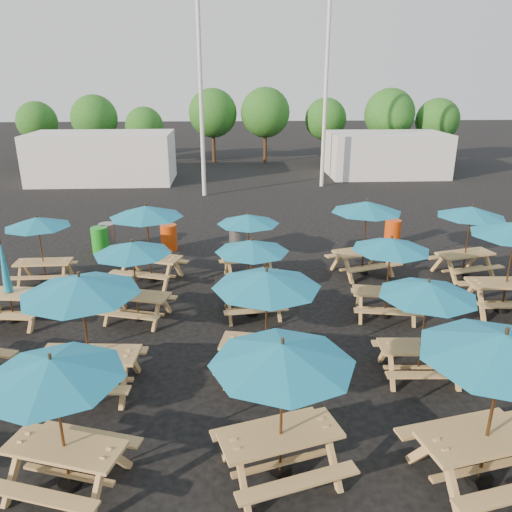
{
  "coord_description": "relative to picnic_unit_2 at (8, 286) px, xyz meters",
  "views": [
    {
      "loc": [
        -0.72,
        -11.56,
        5.81
      ],
      "look_at": [
        0.0,
        1.5,
        1.1
      ],
      "focal_mm": 35.0,
      "sensor_mm": 36.0,
      "label": 1
    }
  ],
  "objects": [
    {
      "name": "ground",
      "position": [
        6.21,
        -0.06,
        -0.96
      ],
      "size": [
        120.0,
        120.0,
        0.0
      ],
      "primitive_type": "plane",
      "color": "black",
      "rests_on": "ground"
    },
    {
      "name": "picnic_unit_2",
      "position": [
        0.0,
        0.0,
        0.0
      ],
      "size": [
        2.01,
        1.81,
        2.35
      ],
      "rotation": [
        0.0,
        0.0,
        -0.12
      ],
      "color": "#AA7A4B",
      "rests_on": "ground"
    },
    {
      "name": "picnic_unit_3",
      "position": [
        -0.03,
        2.49,
        0.81
      ],
      "size": [
        1.9,
        1.9,
        2.05
      ],
      "rotation": [
        0.0,
        0.0,
        0.02
      ],
      "color": "#AA7A4B",
      "rests_on": "ground"
    },
    {
      "name": "picnic_unit_4",
      "position": [
        3.02,
        -5.58,
        0.96
      ],
      "size": [
        2.53,
        2.53,
        2.23
      ],
      "rotation": [
        0.0,
        0.0,
        -0.3
      ],
      "color": "#AA7A4B",
      "rests_on": "ground"
    },
    {
      "name": "picnic_unit_5",
      "position": [
        2.74,
        -3.09,
        1.13
      ],
      "size": [
        2.37,
        2.37,
        2.42
      ],
      "rotation": [
        0.0,
        0.0,
        -0.08
      ],
      "color": "#AA7A4B",
      "rests_on": "ground"
    },
    {
      "name": "picnic_unit_6",
      "position": [
        3.14,
        -0.09,
        0.84
      ],
      "size": [
        2.34,
        2.34,
        2.09
      ],
      "rotation": [
        0.0,
        0.0,
        -0.27
      ],
      "color": "#AA7A4B",
      "rests_on": "ground"
    },
    {
      "name": "picnic_unit_7",
      "position": [
        3.1,
        2.45,
        1.07
      ],
      "size": [
        2.72,
        2.72,
        2.35
      ],
      "rotation": [
        0.0,
        0.0,
        -0.34
      ],
      "color": "#AA7A4B",
      "rests_on": "ground"
    },
    {
      "name": "picnic_unit_8",
      "position": [
        6.2,
        -5.53,
        1.06
      ],
      "size": [
        2.63,
        2.63,
        2.33
      ],
      "rotation": [
        0.0,
        0.0,
        0.28
      ],
      "color": "#AA7A4B",
      "rests_on": "ground"
    },
    {
      "name": "picnic_unit_9",
      "position": [
        6.18,
        -2.82,
        1.06
      ],
      "size": [
        2.53,
        2.53,
        2.34
      ],
      "rotation": [
        0.0,
        0.0,
        -0.21
      ],
      "color": "#AA7A4B",
      "rests_on": "ground"
    },
    {
      "name": "picnic_unit_10",
      "position": [
        6.04,
        0.01,
        0.8
      ],
      "size": [
        2.06,
        2.06,
        2.04
      ],
      "rotation": [
        0.0,
        0.0,
        0.12
      ],
      "color": "#AA7A4B",
      "rests_on": "ground"
    },
    {
      "name": "picnic_unit_11",
      "position": [
        6.04,
        2.51,
        0.8
      ],
      "size": [
        2.17,
        2.17,
        2.03
      ],
      "rotation": [
        0.0,
        0.0,
        0.19
      ],
      "color": "#AA7A4B",
      "rests_on": "ground"
    },
    {
      "name": "picnic_unit_12",
      "position": [
        9.21,
        -5.83,
        1.25
      ],
      "size": [
        2.76,
        2.76,
        2.56
      ],
      "rotation": [
        0.0,
        0.0,
        0.21
      ],
      "color": "#AA7A4B",
      "rests_on": "ground"
    },
    {
      "name": "picnic_unit_13",
      "position": [
        9.31,
        -2.98,
        0.87
      ],
      "size": [
        2.01,
        2.01,
        2.12
      ],
      "rotation": [
        0.0,
        0.0,
        -0.05
      ],
      "color": "#AA7A4B",
      "rests_on": "ground"
    },
    {
      "name": "picnic_unit_14",
      "position": [
        9.43,
        -0.26,
        0.88
      ],
      "size": [
        2.24,
        2.24,
        2.13
      ],
      "rotation": [
        0.0,
        0.0,
        -0.18
      ],
      "color": "#AA7A4B",
      "rests_on": "ground"
    },
    {
      "name": "picnic_unit_15",
      "position": [
        9.6,
        2.68,
        1.06
      ],
      "size": [
        2.68,
        2.68,
        2.34
      ],
      "rotation": [
        0.0,
        0.0,
        0.31
      ],
      "color": "#AA7A4B",
      "rests_on": "ground"
    },
    {
      "name": "picnic_unit_19",
      "position": [
        12.69,
        2.38,
        0.95
      ],
      "size": [
        2.44,
        2.44,
        2.21
      ],
      "rotation": [
        0.0,
        0.0,
        0.25
      ],
      "color": "#AA7A4B",
      "rests_on": "ground"
    },
    {
      "name": "waste_bin_0",
      "position": [
        1.14,
        5.6,
        -0.5
      ],
      "size": [
        0.57,
        0.57,
        0.92
      ],
      "primitive_type": "cylinder",
      "color": "gray",
      "rests_on": "ground"
    },
    {
      "name": "waste_bin_1",
      "position": [
        0.98,
        5.13,
        -0.5
      ],
      "size": [
        0.57,
        0.57,
        0.92
      ],
      "primitive_type": "cylinder",
      "color": "#1A9420",
      "rests_on": "ground"
    },
    {
      "name": "waste_bin_2",
      "position": [
        3.34,
        5.31,
        -0.5
      ],
      "size": [
        0.57,
        0.57,
        0.92
      ],
      "primitive_type": "cylinder",
      "color": "#CD3F0C",
      "rests_on": "ground"
    },
    {
      "name": "waste_bin_3",
      "position": [
        5.75,
        5.35,
        -0.5
      ],
      "size": [
        0.57,
        0.57,
        0.92
      ],
      "primitive_type": "cylinder",
      "color": "gray",
      "rests_on": "ground"
    },
    {
      "name": "waste_bin_4",
      "position": [
        11.43,
        5.48,
        -0.5
      ],
      "size": [
        0.57,
        0.57,
        0.92
      ],
      "primitive_type": "cylinder",
      "color": "#CD3F0C",
      "rests_on": "ground"
    },
    {
      "name": "mast_0",
      "position": [
        4.21,
        13.94,
        5.04
      ],
      "size": [
        0.2,
        0.2,
        12.0
      ],
      "primitive_type": "cylinder",
      "color": "silver",
      "rests_on": "ground"
    },
    {
      "name": "mast_1",
      "position": [
        10.71,
        15.94,
        5.04
      ],
      "size": [
        0.2,
        0.2,
        12.0
      ],
      "primitive_type": "cylinder",
      "color": "silver",
      "rests_on": "ground"
    },
    {
      "name": "event_tent_0",
      "position": [
        -1.79,
        17.94,
        0.44
      ],
      "size": [
        8.0,
        4.0,
        2.8
      ],
      "primitive_type": "cube",
      "color": "silver",
      "rests_on": "ground"
    },
    {
      "name": "event_tent_1",
      "position": [
        15.21,
        18.94,
        0.34
      ],
      "size": [
        7.0,
        4.0,
        2.6
      ],
      "primitive_type": "cube",
      "color": "silver",
      "rests_on": "ground"
    },
    {
      "name": "tree_0",
      "position": [
        -7.86,
        25.18,
        1.87
      ],
      "size": [
        2.8,
        2.8,
        4.24
      ],
      "color": "#382314",
      "rests_on": "ground"
    },
    {
      "name": "tree_1",
      "position": [
        -3.53,
        23.84,
        2.19
      ],
      "size": [
        3.11,
        3.11,
        4.72
      ],
      "color": "#382314",
      "rests_on": "ground"
    },
    {
      "name": "tree_2",
      "position": [
        -0.18,
        23.59,
        1.66
      ],
      "size": [
        2.59,
        2.59,
        3.93
      ],
      "color": "#382314",
      "rests_on": "ground"
    },
    {
      "name": "tree_3",
      "position": [
        4.46,
        24.65,
        2.44
      ],
      "size": [
        3.36,
        3.36,
        5.09
      ],
      "color": "#382314",
      "rests_on": "ground"
    },
    {
      "name": "tree_4",
      "position": [
        8.11,
        24.19,
        2.49
      ],
      "size": [
        3.41,
        3.41,
        5.17
      ],
      "color": "#382314",
      "rests_on": "ground"
    },
    {
      "name": "tree_5",
      "position": [
        12.44,
        24.61,
        2.01
      ],
      "size": [
        2.94,
        2.94,
        4.45
      ],
      "color": "#382314",
      "rests_on": "ground"
    },
    {
      "name": "tree_6",
      "position": [
        16.45,
        22.83,
        2.46
      ],
      "size": [
        3.38,
        3.38,
        5.13
      ],
      "color": "#382314",
      "rests_on": "ground"
    },
    {
      "name": "tree_7",
      "position": [
        19.84,
        22.86,
        2.03
      ],
      "size": [
        2.95,
        2.95,
        4.48
      ],
      "color": "#382314",
      "rests_on": "ground"
    }
  ]
}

